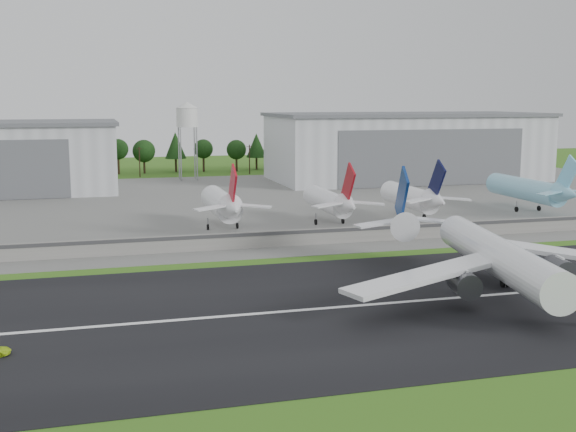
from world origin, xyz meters
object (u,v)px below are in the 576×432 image
object	(u,v)px
parked_jet_red_a	(223,204)
parked_jet_red_b	(332,202)
parked_jet_navy	(415,197)
parked_jet_skyblue	(532,190)
main_airliner	(500,265)

from	to	relation	value
parked_jet_red_a	parked_jet_red_b	xyz separation A→B (m)	(26.49, -0.06, -0.35)
parked_jet_red_a	parked_jet_red_b	size ratio (longest dim) A/B	1.00
parked_jet_navy	parked_jet_red_a	bearing A→B (deg)	179.97
parked_jet_red_b	parked_jet_navy	bearing A→B (deg)	0.10
parked_jet_red_b	parked_jet_red_a	bearing A→B (deg)	179.87
parked_jet_skyblue	main_airliner	bearing A→B (deg)	-126.82
parked_jet_red_b	parked_jet_skyblue	distance (m)	58.95
parked_jet_red_a	parked_jet_navy	bearing A→B (deg)	-0.03
parked_jet_red_a	parked_jet_navy	xyz separation A→B (m)	(48.39, -0.02, -0.15)
main_airliner	parked_jet_skyblue	world-z (taller)	main_airliner
parked_jet_red_b	parked_jet_navy	xyz separation A→B (m)	(21.91, 0.04, 0.20)
parked_jet_red_b	parked_jet_skyblue	world-z (taller)	parked_jet_skyblue
parked_jet_navy	parked_jet_skyblue	world-z (taller)	parked_jet_skyblue
parked_jet_red_a	parked_jet_navy	world-z (taller)	parked_jet_red_a
parked_jet_red_a	main_airliner	bearing A→B (deg)	-64.95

